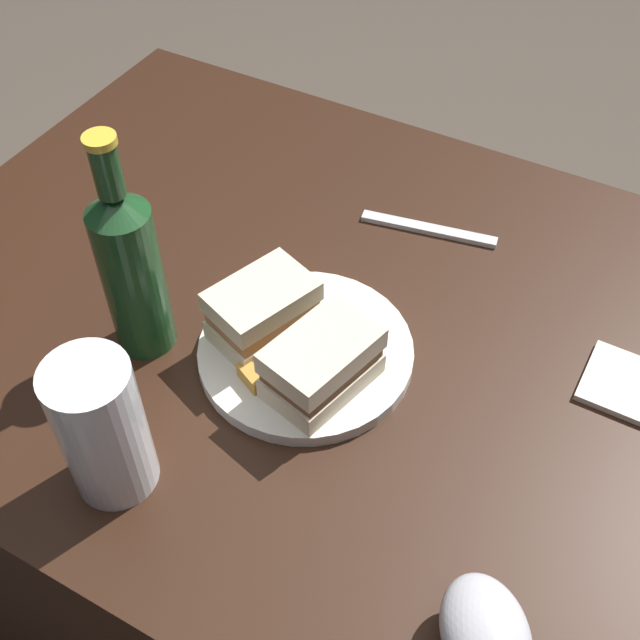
# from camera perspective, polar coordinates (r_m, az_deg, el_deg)

# --- Properties ---
(ground_plane) EXTENTS (6.00, 6.00, 0.00)m
(ground_plane) POSITION_cam_1_polar(r_m,az_deg,el_deg) (1.56, 0.61, -18.09)
(ground_plane) COLOR #4C4238
(dining_table) EXTENTS (1.12, 0.81, 0.73)m
(dining_table) POSITION_cam_1_polar(r_m,az_deg,el_deg) (1.24, 0.74, -11.25)
(dining_table) COLOR black
(dining_table) RESTS_ON ground
(plate) EXTENTS (0.24, 0.24, 0.02)m
(plate) POSITION_cam_1_polar(r_m,az_deg,el_deg) (0.90, -1.00, -2.31)
(plate) COLOR silver
(plate) RESTS_ON dining_table
(sandwich_half_left) EXTENTS (0.11, 0.13, 0.07)m
(sandwich_half_left) POSITION_cam_1_polar(r_m,az_deg,el_deg) (0.89, -4.11, 0.68)
(sandwich_half_left) COLOR beige
(sandwich_half_left) RESTS_ON plate
(sandwich_half_right) EXTENTS (0.10, 0.13, 0.07)m
(sandwich_half_right) POSITION_cam_1_polar(r_m,az_deg,el_deg) (0.84, 0.14, -3.12)
(sandwich_half_right) COLOR beige
(sandwich_half_right) RESTS_ON plate
(potato_wedge_front) EXTENTS (0.04, 0.03, 0.02)m
(potato_wedge_front) POSITION_cam_1_polar(r_m,az_deg,el_deg) (0.86, -4.90, -4.06)
(potato_wedge_front) COLOR gold
(potato_wedge_front) RESTS_ON plate
(potato_wedge_middle) EXTENTS (0.04, 0.03, 0.02)m
(potato_wedge_middle) POSITION_cam_1_polar(r_m,az_deg,el_deg) (0.86, -2.70, -4.10)
(potato_wedge_middle) COLOR #AD702D
(potato_wedge_middle) RESTS_ON plate
(potato_wedge_back) EXTENTS (0.05, 0.03, 0.02)m
(potato_wedge_back) POSITION_cam_1_polar(r_m,az_deg,el_deg) (0.87, -3.73, -3.03)
(potato_wedge_back) COLOR #B77F33
(potato_wedge_back) RESTS_ON plate
(pint_glass) EXTENTS (0.08, 0.08, 0.16)m
(pint_glass) POSITION_cam_1_polar(r_m,az_deg,el_deg) (0.78, -15.18, -7.83)
(pint_glass) COLOR white
(pint_glass) RESTS_ON dining_table
(gravy_boat) EXTENTS (0.12, 0.13, 0.06)m
(gravy_boat) POSITION_cam_1_polar(r_m,az_deg,el_deg) (0.72, 11.76, -21.23)
(gravy_boat) COLOR #B7B7BC
(gravy_boat) RESTS_ON dining_table
(cider_bottle) EXTENTS (0.07, 0.07, 0.28)m
(cider_bottle) POSITION_cam_1_polar(r_m,az_deg,el_deg) (0.87, -13.37, 3.66)
(cider_bottle) COLOR #19421E
(cider_bottle) RESTS_ON dining_table
(napkin) EXTENTS (0.11, 0.09, 0.01)m
(napkin) POSITION_cam_1_polar(r_m,az_deg,el_deg) (0.94, 21.58, -4.55)
(napkin) COLOR silver
(napkin) RESTS_ON dining_table
(fork) EXTENTS (0.18, 0.05, 0.01)m
(fork) POSITION_cam_1_polar(r_m,az_deg,el_deg) (1.06, 7.77, 6.46)
(fork) COLOR silver
(fork) RESTS_ON dining_table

